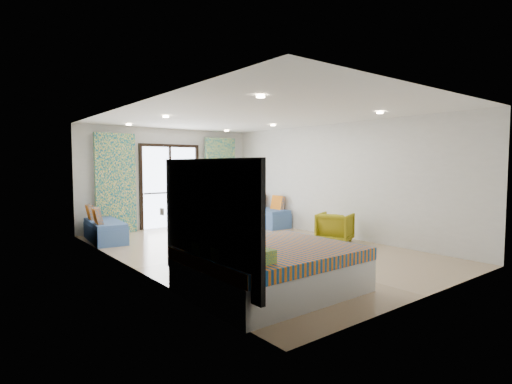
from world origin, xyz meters
TOP-DOWN VIEW (x-y plane):
  - floor at (0.00, 0.00)m, footprint 5.00×7.50m
  - ceiling at (0.00, 0.00)m, footprint 5.00×7.50m
  - wall_back at (0.00, 3.75)m, footprint 5.00×0.01m
  - wall_front at (0.00, -3.75)m, footprint 5.00×0.01m
  - wall_left at (-2.50, 0.00)m, footprint 0.01×7.50m
  - wall_right at (2.50, 0.00)m, footprint 0.01×7.50m
  - balcony_door at (0.00, 3.72)m, footprint 1.76×0.08m
  - balcony_rail at (0.00, 3.73)m, footprint 1.52×0.03m
  - curtain_left at (-1.55, 3.57)m, footprint 1.00×0.10m
  - curtain_right at (1.55, 3.57)m, footprint 1.00×0.10m
  - downlight_a at (-1.40, -2.00)m, footprint 0.12×0.12m
  - downlight_b at (1.40, -2.00)m, footprint 0.12×0.12m
  - downlight_c at (-1.40, 1.00)m, footprint 0.12×0.12m
  - downlight_d at (1.40, 1.00)m, footprint 0.12×0.12m
  - downlight_e at (-1.40, 3.00)m, footprint 0.12×0.12m
  - downlight_f at (1.40, 3.00)m, footprint 0.12×0.12m
  - headboard at (-2.46, -2.31)m, footprint 0.06×2.10m
  - switch_plate at (-2.47, -1.06)m, footprint 0.02×0.10m
  - bed at (-1.48, -2.31)m, footprint 2.21×1.80m
  - daybed_left at (-2.11, 2.73)m, footprint 0.80×1.70m
  - daybed_right at (2.12, 2.29)m, footprint 0.70×1.77m
  - coffee_table at (0.30, 2.05)m, footprint 0.69×0.69m
  - vase at (0.29, 1.98)m, footprint 0.23×0.24m
  - armchair at (1.86, -0.58)m, footprint 0.89×0.91m

SIDE VIEW (x-z plane):
  - floor at x=0.00m, z-range -0.01..0.01m
  - daybed_left at x=-2.11m, z-range -0.15..0.66m
  - daybed_right at x=2.12m, z-range -0.16..0.71m
  - bed at x=-1.48m, z-range -0.06..0.70m
  - armchair at x=1.86m, z-range 0.00..0.72m
  - coffee_table at x=0.30m, z-range 0.01..0.73m
  - vase at x=0.29m, z-range 0.42..0.60m
  - balcony_rail at x=0.00m, z-range 0.93..0.97m
  - headboard at x=-2.46m, z-range 0.30..1.80m
  - switch_plate at x=-2.47m, z-range 1.00..1.10m
  - curtain_left at x=-1.55m, z-range 0.00..2.50m
  - curtain_right at x=1.55m, z-range 0.00..2.50m
  - balcony_door at x=0.00m, z-range 0.12..2.40m
  - wall_back at x=0.00m, z-range 0.00..2.70m
  - wall_front at x=0.00m, z-range 0.00..2.70m
  - wall_left at x=-2.50m, z-range 0.00..2.70m
  - wall_right at x=2.50m, z-range 0.00..2.70m
  - downlight_a at x=-1.40m, z-range 2.66..2.68m
  - downlight_b at x=1.40m, z-range 2.66..2.68m
  - downlight_c at x=-1.40m, z-range 2.66..2.68m
  - downlight_d at x=1.40m, z-range 2.66..2.68m
  - downlight_e at x=-1.40m, z-range 2.66..2.68m
  - downlight_f at x=1.40m, z-range 2.66..2.68m
  - ceiling at x=0.00m, z-range 2.70..2.71m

